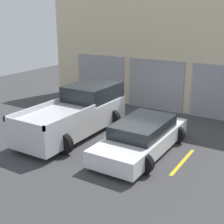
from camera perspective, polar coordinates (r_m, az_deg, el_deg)
The scene contains 7 objects.
ground_plane at distance 13.70m, azimuth 3.47°, elevation -2.66°, with size 28.00×28.00×0.00m, color #3D3D3F.
shophouse_building at distance 15.95m, azimuth 9.32°, elevation 10.41°, with size 13.23×0.68×5.71m.
pickup_truck at distance 12.78m, azimuth -6.41°, elevation -0.16°, with size 2.46×5.22×1.84m.
sedan_white at distance 11.14m, azimuth 5.53°, elevation -4.55°, with size 2.19×4.58×1.16m.
parking_stripe_far_left at distance 13.82m, azimuth -12.09°, elevation -2.83°, with size 0.12×2.20×0.01m, color gold.
parking_stripe_left at distance 12.03m, azimuth -1.25°, elevation -5.60°, with size 0.12×2.20×0.01m, color gold.
parking_stripe_centre at distance 10.82m, azimuth 12.79°, elevation -8.85°, with size 0.12×2.20×0.01m, color gold.
Camera 1 is at (5.99, -11.36, 4.77)m, focal length 50.00 mm.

